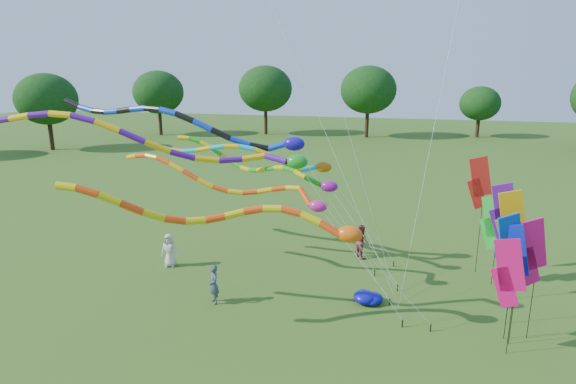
% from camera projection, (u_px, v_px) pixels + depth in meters
% --- Properties ---
extents(ground, '(160.00, 160.00, 0.00)m').
position_uv_depth(ground, '(319.00, 363.00, 15.99)').
color(ground, '#2B5516').
rests_on(ground, ground).
extents(tree_ring, '(117.88, 118.14, 9.54)m').
position_uv_depth(tree_ring, '(255.00, 187.00, 17.34)').
color(tree_ring, '#382314').
rests_on(tree_ring, ground).
extents(tube_kite_red, '(12.31, 3.65, 6.35)m').
position_uv_depth(tube_kite_red, '(250.00, 218.00, 16.80)').
color(tube_kite_red, black).
rests_on(tube_kite_red, ground).
extents(tube_kite_orange, '(12.42, 1.77, 6.19)m').
position_uv_depth(tube_kite_orange, '(243.00, 186.00, 21.11)').
color(tube_kite_orange, black).
rests_on(tube_kite_orange, ground).
extents(tube_kite_purple, '(15.16, 2.84, 8.70)m').
position_uv_depth(tube_kite_purple, '(168.00, 143.00, 16.72)').
color(tube_kite_purple, black).
rests_on(tube_kite_purple, ground).
extents(tube_kite_blue, '(16.25, 1.55, 8.44)m').
position_uv_depth(tube_kite_blue, '(200.00, 127.00, 22.99)').
color(tube_kite_blue, black).
rests_on(tube_kite_blue, ground).
extents(tube_kite_cyan, '(13.45, 2.21, 7.39)m').
position_uv_depth(tube_kite_cyan, '(241.00, 154.00, 22.58)').
color(tube_kite_cyan, black).
rests_on(tube_kite_cyan, ground).
extents(tube_kite_green, '(11.24, 2.91, 6.61)m').
position_uv_depth(tube_kite_green, '(271.00, 169.00, 22.69)').
color(tube_kite_green, black).
rests_on(tube_kite_green, ground).
extents(banner_pole_magenta_a, '(1.15, 0.34, 4.18)m').
position_uv_depth(banner_pole_magenta_a, '(508.00, 273.00, 15.88)').
color(banner_pole_magenta_a, black).
rests_on(banner_pole_magenta_a, ground).
extents(banner_pole_magenta_b, '(1.11, 0.50, 4.59)m').
position_uv_depth(banner_pole_magenta_b, '(532.00, 253.00, 16.58)').
color(banner_pole_magenta_b, black).
rests_on(banner_pole_magenta_b, ground).
extents(banner_pole_violet, '(1.16, 0.20, 5.10)m').
position_uv_depth(banner_pole_violet, '(503.00, 213.00, 19.38)').
color(banner_pole_violet, black).
rests_on(banner_pole_violet, ground).
extents(banner_pole_green, '(1.10, 0.52, 4.14)m').
position_uv_depth(banner_pole_green, '(492.00, 223.00, 21.12)').
color(banner_pole_green, black).
rests_on(banner_pole_green, ground).
extents(banner_pole_blue_b, '(1.09, 0.56, 4.78)m').
position_uv_depth(banner_pole_blue_b, '(509.00, 248.00, 16.46)').
color(banner_pole_blue_b, black).
rests_on(banner_pole_blue_b, ground).
extents(banner_pole_blue_a, '(1.12, 0.45, 4.47)m').
position_uv_depth(banner_pole_blue_a, '(512.00, 258.00, 16.40)').
color(banner_pole_blue_a, black).
rests_on(banner_pole_blue_a, ground).
extents(banner_pole_red, '(1.16, 0.25, 5.65)m').
position_uv_depth(banner_pole_red, '(479.00, 183.00, 21.94)').
color(banner_pole_red, black).
rests_on(banner_pole_red, ground).
extents(banner_pole_orange, '(1.16, 0.15, 5.29)m').
position_uv_depth(banner_pole_orange, '(511.00, 223.00, 17.48)').
color(banner_pole_orange, black).
rests_on(banner_pole_orange, ground).
extents(blue_nylon_heap, '(1.24, 1.43, 0.42)m').
position_uv_depth(blue_nylon_heap, '(375.00, 299.00, 19.96)').
color(blue_nylon_heap, '#0C0CA1').
rests_on(blue_nylon_heap, ground).
extents(person_a, '(0.88, 0.63, 1.67)m').
position_uv_depth(person_a, '(170.00, 250.00, 23.51)').
color(person_a, beige).
rests_on(person_a, ground).
extents(person_b, '(0.70, 0.73, 1.68)m').
position_uv_depth(person_b, '(214.00, 284.00, 19.82)').
color(person_b, '#404859').
rests_on(person_b, ground).
extents(person_c, '(1.04, 1.07, 1.74)m').
position_uv_depth(person_c, '(361.00, 241.00, 24.65)').
color(person_c, '#93353C').
rests_on(person_c, ground).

